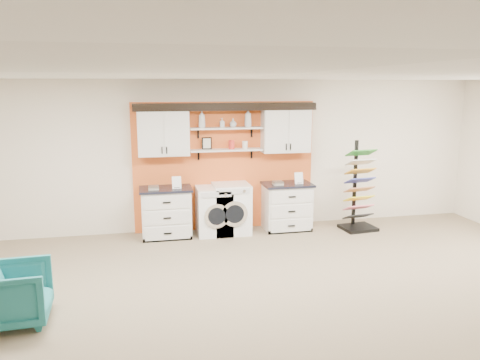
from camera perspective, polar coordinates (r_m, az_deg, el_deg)
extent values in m
plane|color=#807156|center=(5.51, 5.70, -17.76)|extent=(10.00, 10.00, 0.00)
plane|color=white|center=(4.82, 6.37, 12.77)|extent=(10.00, 10.00, 0.00)
plane|color=#EFE2CE|center=(8.80, -1.92, 3.02)|extent=(10.00, 0.00, 10.00)
cube|color=orange|center=(8.80, -1.87, 1.70)|extent=(3.40, 0.07, 2.40)
cube|color=silver|center=(8.43, -9.33, 5.79)|extent=(0.90, 0.34, 0.84)
cube|color=silver|center=(8.25, -10.81, 5.62)|extent=(0.42, 0.01, 0.78)
cube|color=silver|center=(8.26, -7.75, 5.73)|extent=(0.42, 0.01, 0.78)
cube|color=silver|center=(8.82, 5.59, 6.13)|extent=(0.90, 0.34, 0.84)
cube|color=silver|center=(8.59, 4.52, 6.00)|extent=(0.42, 0.01, 0.78)
cube|color=silver|center=(8.72, 7.32, 6.03)|extent=(0.42, 0.01, 0.78)
cube|color=silver|center=(8.59, -1.69, 3.69)|extent=(1.32, 0.28, 0.03)
cube|color=silver|center=(8.54, -1.71, 6.35)|extent=(1.32, 0.28, 0.03)
cube|color=black|center=(8.54, -1.75, 9.03)|extent=(3.30, 0.40, 0.10)
cube|color=black|center=(8.35, -1.52, 8.57)|extent=(3.30, 0.04, 0.04)
cube|color=black|center=(8.57, -4.07, 4.49)|extent=(0.18, 0.02, 0.22)
cube|color=beige|center=(8.56, -4.06, 4.48)|extent=(0.14, 0.01, 0.18)
cylinder|color=red|center=(8.59, -1.04, 4.33)|extent=(0.11, 0.11, 0.16)
cylinder|color=silver|center=(8.64, 0.60, 4.31)|extent=(0.10, 0.10, 0.14)
cube|color=silver|center=(8.54, -8.98, -4.02)|extent=(0.86, 0.60, 0.86)
cube|color=black|center=(8.40, -8.80, -7.13)|extent=(0.86, 0.06, 0.07)
cube|color=black|center=(8.43, -9.07, -1.07)|extent=(0.92, 0.66, 0.04)
cube|color=silver|center=(8.17, -8.93, -2.70)|extent=(0.79, 0.02, 0.24)
cube|color=silver|center=(8.25, -8.87, -4.58)|extent=(0.79, 0.02, 0.24)
cube|color=silver|center=(8.33, -8.81, -6.42)|extent=(0.79, 0.02, 0.24)
cube|color=silver|center=(8.92, 5.69, -3.30)|extent=(0.85, 0.60, 0.85)
cube|color=black|center=(8.79, 6.17, -6.21)|extent=(0.85, 0.06, 0.07)
cube|color=black|center=(8.82, 5.75, -0.50)|extent=(0.91, 0.66, 0.04)
cube|color=silver|center=(8.58, 6.34, -2.03)|extent=(0.78, 0.02, 0.24)
cube|color=silver|center=(8.64, 6.30, -3.80)|extent=(0.78, 0.02, 0.24)
cube|color=silver|center=(8.72, 6.26, -5.54)|extent=(0.78, 0.02, 0.24)
cube|color=white|center=(8.62, -3.22, -3.72)|extent=(0.63, 0.66, 0.87)
cube|color=silver|center=(8.20, -2.90, -1.80)|extent=(0.53, 0.02, 0.09)
cylinder|color=silver|center=(8.30, -2.87, -4.40)|extent=(0.44, 0.05, 0.44)
cylinder|color=black|center=(8.28, -2.85, -4.45)|extent=(0.31, 0.03, 0.31)
cube|color=white|center=(8.66, -1.09, -3.46)|extent=(0.66, 0.66, 0.92)
cube|color=silver|center=(8.25, -0.67, -1.40)|extent=(0.56, 0.02, 0.10)
cylinder|color=silver|center=(8.35, -0.66, -4.13)|extent=(0.47, 0.05, 0.47)
cylinder|color=black|center=(8.32, -0.63, -4.17)|extent=(0.33, 0.03, 0.33)
cube|color=black|center=(9.22, 14.18, -5.67)|extent=(0.67, 0.58, 0.06)
cube|color=black|center=(9.17, 13.82, -0.35)|extent=(0.06, 0.06, 1.63)
cube|color=black|center=(9.18, 14.18, -4.29)|extent=(0.54, 0.34, 0.15)
cube|color=pink|center=(9.13, 14.23, -3.24)|extent=(0.54, 0.34, 0.15)
cube|color=yellow|center=(9.09, 14.28, -2.18)|extent=(0.54, 0.34, 0.15)
cube|color=#A66245|center=(9.05, 14.34, -1.12)|extent=(0.54, 0.34, 0.15)
cube|color=#2C379C|center=(9.02, 14.39, -0.04)|extent=(0.54, 0.34, 0.15)
cube|color=orange|center=(8.99, 14.44, 1.05)|extent=(0.54, 0.34, 0.15)
cube|color=silver|center=(8.96, 14.50, 2.14)|extent=(0.54, 0.34, 0.15)
cube|color=#238323|center=(8.93, 14.55, 3.24)|extent=(0.54, 0.34, 0.15)
imported|color=#1C7278|center=(6.07, -25.72, -12.43)|extent=(0.79, 0.77, 0.69)
imported|color=silver|center=(8.47, -4.67, 7.44)|extent=(0.17, 0.17, 0.32)
imported|color=silver|center=(8.52, -2.20, 7.00)|extent=(0.08, 0.08, 0.17)
imported|color=silver|center=(8.56, -0.86, 6.99)|extent=(0.17, 0.17, 0.16)
imported|color=silver|center=(8.61, 0.98, 7.60)|extent=(0.18, 0.18, 0.33)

